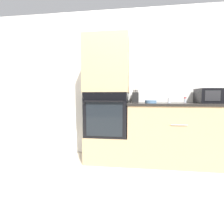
% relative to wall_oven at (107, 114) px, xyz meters
% --- Properties ---
extents(ground_plane, '(12.00, 12.00, 0.00)m').
position_rel_wall_oven_xyz_m(ground_plane, '(0.34, -0.30, -0.76)').
color(ground_plane, beige).
extents(wall_back, '(8.00, 0.05, 2.50)m').
position_rel_wall_oven_xyz_m(wall_back, '(0.34, 0.33, 0.49)').
color(wall_back, silver).
rests_on(wall_back, ground_plane).
extents(oven_cabinet_base, '(0.67, 0.60, 0.42)m').
position_rel_wall_oven_xyz_m(oven_cabinet_base, '(0.00, 0.00, -0.55)').
color(oven_cabinet_base, tan).
rests_on(oven_cabinet_base, ground_plane).
extents(wall_oven, '(0.65, 0.64, 0.68)m').
position_rel_wall_oven_xyz_m(wall_oven, '(0.00, 0.00, 0.00)').
color(wall_oven, black).
rests_on(wall_oven, oven_cabinet_base).
extents(oven_cabinet_upper, '(0.67, 0.60, 0.84)m').
position_rel_wall_oven_xyz_m(oven_cabinet_upper, '(0.00, 0.00, 0.76)').
color(oven_cabinet_upper, tan).
rests_on(oven_cabinet_upper, wall_oven).
extents(counter_unit, '(1.43, 0.63, 0.94)m').
position_rel_wall_oven_xyz_m(counter_unit, '(1.04, 0.00, -0.29)').
color(counter_unit, tan).
rests_on(counter_unit, ground_plane).
extents(microwave, '(0.33, 0.38, 0.22)m').
position_rel_wall_oven_xyz_m(microwave, '(1.55, 0.08, 0.29)').
color(microwave, black).
rests_on(microwave, counter_unit).
extents(knife_block, '(0.10, 0.14, 0.21)m').
position_rel_wall_oven_xyz_m(knife_block, '(0.44, 0.20, 0.26)').
color(knife_block, black).
rests_on(knife_block, counter_unit).
extents(bowl, '(0.17, 0.17, 0.04)m').
position_rel_wall_oven_xyz_m(bowl, '(0.67, -0.10, 0.20)').
color(bowl, '#517599').
rests_on(bowl, counter_unit).
extents(condiment_jar_near, '(0.04, 0.04, 0.09)m').
position_rel_wall_oven_xyz_m(condiment_jar_near, '(1.22, 0.15, 0.22)').
color(condiment_jar_near, silver).
rests_on(condiment_jar_near, counter_unit).
extents(condiment_jar_mid, '(0.04, 0.04, 0.08)m').
position_rel_wall_oven_xyz_m(condiment_jar_mid, '(0.95, -0.04, 0.22)').
color(condiment_jar_mid, silver).
rests_on(condiment_jar_mid, counter_unit).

